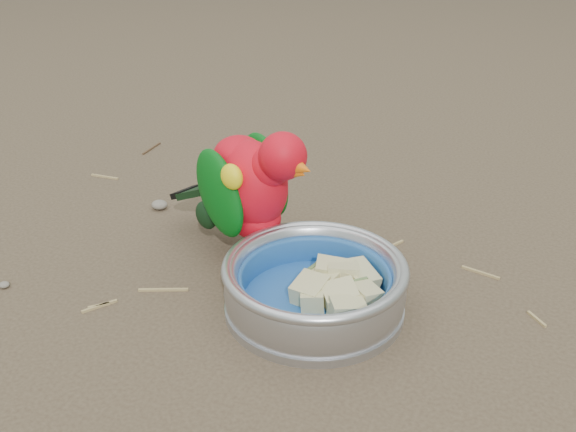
% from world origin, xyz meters
% --- Properties ---
extents(ground, '(60.00, 60.00, 0.00)m').
position_xyz_m(ground, '(0.00, 0.00, 0.00)').
color(ground, '#4B3D2D').
extents(food_bowl, '(0.20, 0.20, 0.02)m').
position_xyz_m(food_bowl, '(0.10, 0.09, 0.01)').
color(food_bowl, '#B2B2BA').
rests_on(food_bowl, ground).
extents(bowl_wall, '(0.20, 0.20, 0.04)m').
position_xyz_m(bowl_wall, '(0.10, 0.09, 0.04)').
color(bowl_wall, '#B2B2BA').
rests_on(bowl_wall, food_bowl).
extents(fruit_wedges, '(0.12, 0.12, 0.03)m').
position_xyz_m(fruit_wedges, '(0.10, 0.09, 0.03)').
color(fruit_wedges, '#C6BC82').
rests_on(fruit_wedges, food_bowl).
extents(lory_parrot, '(0.24, 0.17, 0.18)m').
position_xyz_m(lory_parrot, '(-0.01, 0.16, 0.09)').
color(lory_parrot, red).
rests_on(lory_parrot, ground).
extents(ground_debris, '(0.90, 0.80, 0.01)m').
position_xyz_m(ground_debris, '(0.02, 0.02, 0.00)').
color(ground_debris, '#9F8755').
rests_on(ground_debris, ground).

